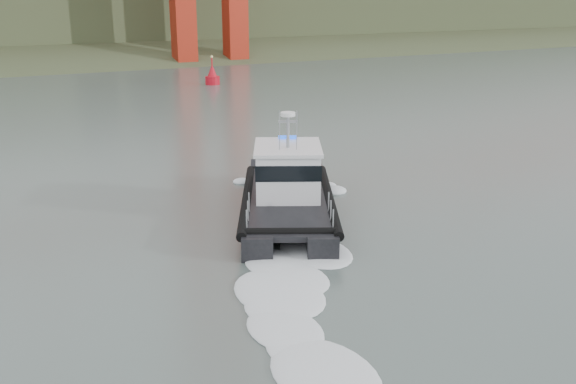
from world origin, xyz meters
name	(u,v)px	position (x,y,z in m)	size (l,w,h in m)	color
ground	(381,308)	(0.00, 0.00, 0.00)	(400.00, 400.00, 0.00)	#4B5954
headlands	(14,8)	(0.00, 125.50, 7.05)	(500.00, 105.36, 27.12)	#3C492A
patrol_boat	(288,190)	(1.38, 9.64, 1.29)	(8.14, 11.25, 5.16)	black
nav_buoy	(212,76)	(14.18, 53.66, 0.90)	(1.65, 1.65, 3.44)	red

